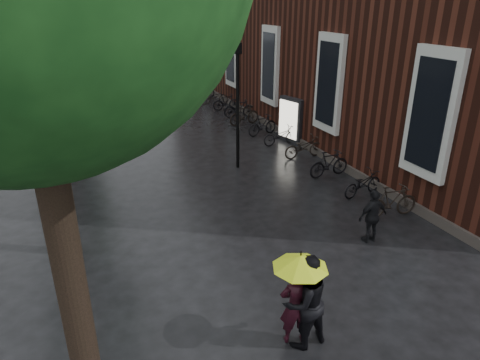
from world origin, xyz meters
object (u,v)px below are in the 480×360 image
ad_lightbox (291,120)px  person_black (305,301)px  pedestrian_walking (373,216)px  parked_bicycles (264,125)px  lamp_post (238,95)px  person_burgundy (296,305)px

ad_lightbox → person_black: bearing=-132.0°
pedestrian_walking → parked_bicycles: bearing=-101.1°
ad_lightbox → pedestrian_walking: bearing=-118.9°
lamp_post → ad_lightbox: bearing=30.9°
person_burgundy → lamp_post: bearing=-89.0°
ad_lightbox → lamp_post: lamp_post is taller
ad_lightbox → lamp_post: bearing=-163.7°
person_burgundy → person_black: (0.13, -0.10, 0.13)m
person_burgundy → parked_bicycles: (5.11, 12.15, -0.33)m
person_black → ad_lightbox: ad_lightbox is taller
person_black → pedestrian_walking: (3.48, 2.49, -0.20)m
person_black → ad_lightbox: 12.18m
person_black → ad_lightbox: size_ratio=0.93×
pedestrian_walking → parked_bicycles: pedestrian_walking is taller
person_burgundy → person_black: person_black is taller
person_black → lamp_post: size_ratio=0.41×
pedestrian_walking → ad_lightbox: (2.13, 8.32, 0.27)m
person_burgundy → person_black: bearing=157.8°
ad_lightbox → person_burgundy: bearing=-132.7°
person_black → lamp_post: lamp_post is taller
lamp_post → parked_bicycles: bearing=51.8°
person_burgundy → lamp_post: (2.41, 8.72, 1.96)m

